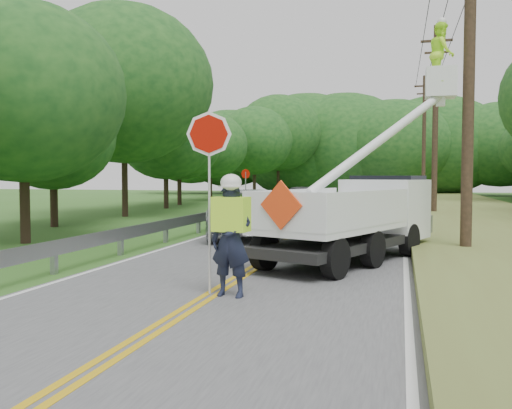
# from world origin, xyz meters

# --- Properties ---
(ground) EXTENTS (140.00, 140.00, 0.00)m
(ground) POSITION_xyz_m (0.00, 0.00, 0.00)
(ground) COLOR #2F5C1C
(ground) RESTS_ON ground
(road) EXTENTS (7.20, 96.00, 0.03)m
(road) POSITION_xyz_m (0.00, 14.00, 0.01)
(road) COLOR #4B4B4E
(road) RESTS_ON ground
(guardrail) EXTENTS (0.18, 48.00, 0.77)m
(guardrail) POSITION_xyz_m (-4.02, 14.91, 0.55)
(guardrail) COLOR gray
(guardrail) RESTS_ON ground
(utility_poles) EXTENTS (1.60, 43.30, 10.00)m
(utility_poles) POSITION_xyz_m (5.00, 17.02, 5.27)
(utility_poles) COLOR black
(utility_poles) RESTS_ON ground
(treeline_left) EXTENTS (11.27, 55.31, 11.14)m
(treeline_left) POSITION_xyz_m (-10.50, 28.91, 5.77)
(treeline_left) COLOR #332319
(treeline_left) RESTS_ON ground
(treeline_horizon) EXTENTS (56.67, 15.18, 12.15)m
(treeline_horizon) POSITION_xyz_m (1.85, 56.14, 5.50)
(treeline_horizon) COLOR #16431A
(treeline_horizon) RESTS_ON ground
(flagger) EXTENTS (1.23, 0.56, 3.32)m
(flagger) POSITION_xyz_m (0.38, 2.76, 1.20)
(flagger) COLOR #191E33
(flagger) RESTS_ON road
(bucket_truck) EXTENTS (4.75, 6.53, 6.21)m
(bucket_truck) POSITION_xyz_m (2.54, 8.27, 1.46)
(bucket_truck) COLOR black
(bucket_truck) RESTS_ON road
(suv_silver) EXTENTS (4.33, 6.58, 1.68)m
(suv_silver) POSITION_xyz_m (-1.90, 12.35, 0.86)
(suv_silver) COLOR silver
(suv_silver) RESTS_ON road
(suv_darkgrey) EXTENTS (2.35, 5.32, 1.52)m
(suv_darkgrey) POSITION_xyz_m (-2.26, 25.65, 0.78)
(suv_darkgrey) COLOR #323338
(suv_darkgrey) RESTS_ON road
(stop_sign_permanent) EXTENTS (0.40, 0.40, 2.55)m
(stop_sign_permanent) POSITION_xyz_m (-4.95, 22.57, 1.69)
(stop_sign_permanent) COLOR gray
(stop_sign_permanent) RESTS_ON ground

